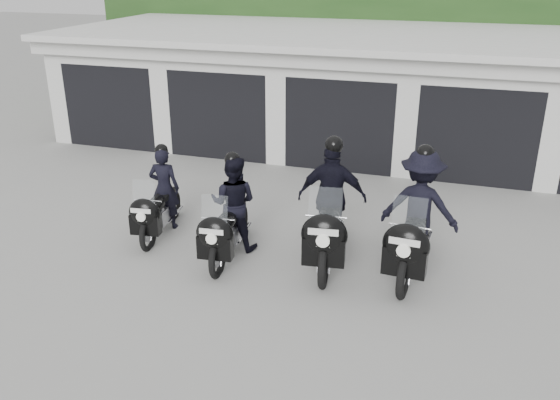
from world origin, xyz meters
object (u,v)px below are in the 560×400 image
(police_bike_b, at_px, (231,211))
(police_bike_d, at_px, (418,216))
(police_bike_a, at_px, (160,199))
(police_bike_c, at_px, (331,207))

(police_bike_b, xyz_separation_m, police_bike_d, (3.08, 0.45, 0.13))
(police_bike_a, distance_m, police_bike_d, 4.63)
(police_bike_c, height_order, police_bike_d, police_bike_c)
(police_bike_d, bearing_deg, police_bike_c, -173.67)
(police_bike_a, height_order, police_bike_b, police_bike_b)
(police_bike_c, relative_size, police_bike_d, 1.01)
(police_bike_a, xyz_separation_m, police_bike_c, (3.20, 0.05, 0.24))
(police_bike_c, xyz_separation_m, police_bike_d, (1.43, 0.07, -0.01))
(police_bike_a, bearing_deg, police_bike_c, -6.74)
(police_bike_d, bearing_deg, police_bike_a, -174.96)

